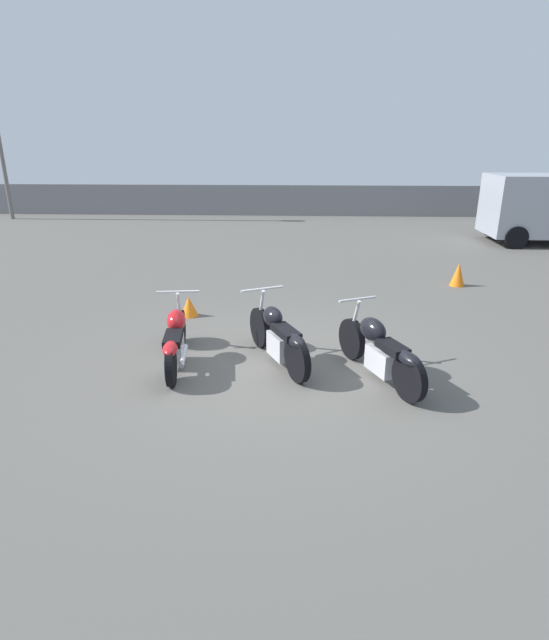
{
  "coord_description": "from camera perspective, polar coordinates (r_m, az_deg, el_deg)",
  "views": [
    {
      "loc": [
        0.32,
        -6.7,
        3.15
      ],
      "look_at": [
        0.0,
        0.22,
        0.65
      ],
      "focal_mm": 28.0,
      "sensor_mm": 36.0,
      "label": 1
    }
  ],
  "objects": [
    {
      "name": "ground_plane",
      "position": [
        7.41,
        -0.08,
        -5.32
      ],
      "size": [
        60.0,
        60.0,
        0.0
      ],
      "primitive_type": "plane",
      "color": "#5B5954"
    },
    {
      "name": "fence_back",
      "position": [
        22.6,
        1.86,
        13.48
      ],
      "size": [
        40.0,
        0.04,
        1.32
      ],
      "color": "gray",
      "rests_on": "ground_plane"
    },
    {
      "name": "motorcycle_slot_0",
      "position": [
        7.49,
        -11.22,
        -2.11
      ],
      "size": [
        0.67,
        2.04,
        0.94
      ],
      "rotation": [
        0.0,
        0.0,
        0.13
      ],
      "color": "black",
      "rests_on": "ground_plane"
    },
    {
      "name": "motorcycle_slot_1",
      "position": [
        7.34,
        0.48,
        -1.95
      ],
      "size": [
        1.06,
        1.84,
        1.01
      ],
      "rotation": [
        0.0,
        0.0,
        0.46
      ],
      "color": "black",
      "rests_on": "ground_plane"
    },
    {
      "name": "motorcycle_slot_2",
      "position": [
        7.03,
        11.96,
        -3.37
      ],
      "size": [
        1.01,
        1.92,
        0.99
      ],
      "rotation": [
        0.0,
        0.0,
        0.43
      ],
      "color": "black",
      "rests_on": "ground_plane"
    },
    {
      "name": "traffic_cone_near",
      "position": [
        9.58,
        -9.74,
        1.55
      ],
      "size": [
        0.34,
        0.34,
        0.38
      ],
      "color": "orange",
      "rests_on": "ground_plane"
    },
    {
      "name": "traffic_cone_far",
      "position": [
        12.19,
        20.25,
        4.92
      ],
      "size": [
        0.33,
        0.33,
        0.53
      ],
      "color": "orange",
      "rests_on": "ground_plane"
    }
  ]
}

